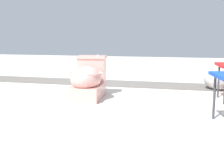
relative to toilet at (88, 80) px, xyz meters
name	(u,v)px	position (x,y,z in m)	size (l,w,h in m)	color
ground_plane	(66,99)	(0.09, -0.25, -0.22)	(14.00, 14.00, 0.00)	beige
gravel_strip	(124,84)	(-1.04, 0.25, -0.21)	(0.56, 8.00, 0.01)	#605B56
toilet	(88,80)	(0.00, 0.00, 0.00)	(0.66, 0.42, 0.52)	#E09E93
boulder_near	(219,79)	(-0.90, 1.64, -0.06)	(0.43, 0.41, 0.32)	#B7B2AD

